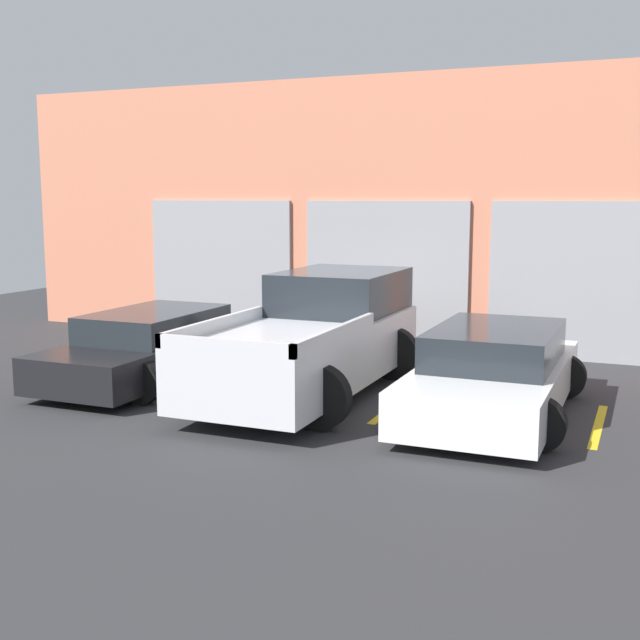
{
  "coord_description": "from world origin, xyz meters",
  "views": [
    {
      "loc": [
        4.77,
        -12.3,
        3.0
      ],
      "look_at": [
        0.0,
        -0.89,
        1.1
      ],
      "focal_mm": 45.0,
      "sensor_mm": 36.0,
      "label": 1
    }
  ],
  "objects": [
    {
      "name": "parking_stripe_right",
      "position": [
        4.21,
        -1.39,
        0.0
      ],
      "size": [
        0.12,
        2.2,
        0.01
      ],
      "primitive_type": "cube",
      "color": "gold",
      "rests_on": "ground"
    },
    {
      "name": "parking_stripe_left",
      "position": [
        -1.4,
        -1.39,
        0.0
      ],
      "size": [
        0.12,
        2.2,
        0.01
      ],
      "primitive_type": "cube",
      "color": "gold",
      "rests_on": "ground"
    },
    {
      "name": "ground_plane",
      "position": [
        0.0,
        0.0,
        0.0
      ],
      "size": [
        28.0,
        28.0,
        0.0
      ],
      "primitive_type": "plane",
      "color": "#2D2D30"
    },
    {
      "name": "parking_stripe_far_left",
      "position": [
        -4.21,
        -1.39,
        0.0
      ],
      "size": [
        0.12,
        2.2,
        0.01
      ],
      "primitive_type": "cube",
      "color": "gold",
      "rests_on": "ground"
    },
    {
      "name": "sedan_side",
      "position": [
        -2.81,
        -1.37,
        0.55
      ],
      "size": [
        2.18,
        4.39,
        1.15
      ],
      "color": "black",
      "rests_on": "ground"
    },
    {
      "name": "sedan_white",
      "position": [
        2.81,
        -1.36,
        0.58
      ],
      "size": [
        2.27,
        4.47,
        1.22
      ],
      "color": "white",
      "rests_on": "ground"
    },
    {
      "name": "parking_stripe_centre",
      "position": [
        1.4,
        -1.39,
        0.0
      ],
      "size": [
        0.12,
        2.2,
        0.01
      ],
      "primitive_type": "cube",
      "color": "gold",
      "rests_on": "ground"
    },
    {
      "name": "pickup_truck",
      "position": [
        0.0,
        -1.09,
        0.85
      ],
      "size": [
        2.58,
        5.14,
        1.8
      ],
      "color": "silver",
      "rests_on": "ground"
    },
    {
      "name": "shophouse_building",
      "position": [
        -0.01,
        3.29,
        2.64
      ],
      "size": [
        17.7,
        0.68,
        5.38
      ],
      "color": "#D17A5B",
      "rests_on": "ground"
    }
  ]
}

